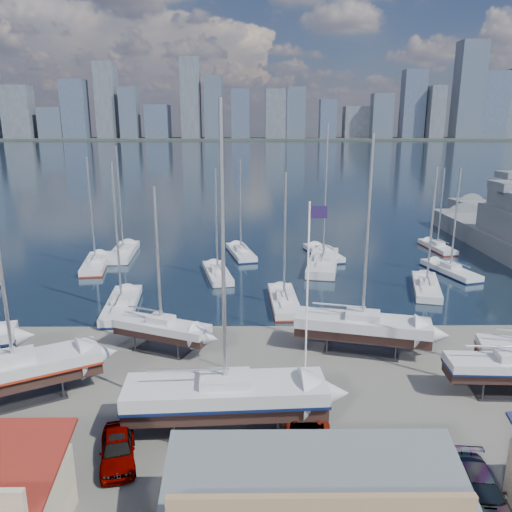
{
  "coord_description": "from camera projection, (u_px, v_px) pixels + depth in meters",
  "views": [
    {
      "loc": [
        -2.6,
        -41.79,
        17.59
      ],
      "look_at": [
        -2.16,
        8.0,
        4.42
      ],
      "focal_mm": 35.0,
      "sensor_mm": 36.0,
      "label": 1
    }
  ],
  "objects": [
    {
      "name": "ground",
      "position": [
        289.0,
        381.0,
        35.25
      ],
      "size": [
        1400.0,
        1400.0,
        0.0
      ],
      "primitive_type": "plane",
      "color": "#605E59",
      "rests_on": "ground"
    },
    {
      "name": "water",
      "position": [
        255.0,
        152.0,
        334.98
      ],
      "size": [
        1400.0,
        600.0,
        0.4
      ],
      "primitive_type": "cube",
      "color": "#192439",
      "rests_on": "ground"
    },
    {
      "name": "far_shore",
      "position": [
        254.0,
        139.0,
        586.02
      ],
      "size": [
        1400.0,
        80.0,
        2.2
      ],
      "primitive_type": "cube",
      "color": "#2D332D",
      "rests_on": "ground"
    },
    {
      "name": "skyline",
      "position": [
        247.0,
        105.0,
        570.21
      ],
      "size": [
        639.14,
        43.8,
        107.69
      ],
      "color": "#475166",
      "rests_on": "far_shore"
    },
    {
      "name": "sailboat_cradle_1",
      "position": [
        15.0,
        371.0,
        32.23
      ],
      "size": [
        10.82,
        7.77,
        17.2
      ],
      "rotation": [
        0.0,
        0.0,
        0.5
      ],
      "color": "#2D2D33",
      "rests_on": "ground"
    },
    {
      "name": "sailboat_cradle_2",
      "position": [
        161.0,
        328.0,
        39.53
      ],
      "size": [
        8.18,
        5.12,
        13.19
      ],
      "rotation": [
        0.0,
        0.0,
        -0.4
      ],
      "color": "#2D2D33",
      "rests_on": "ground"
    },
    {
      "name": "sailboat_cradle_3",
      "position": [
        226.0,
        396.0,
        29.12
      ],
      "size": [
        12.02,
        4.0,
        18.91
      ],
      "rotation": [
        0.0,
        0.0,
        0.06
      ],
      "color": "#2D2D33",
      "rests_on": "ground"
    },
    {
      "name": "sailboat_cradle_4",
      "position": [
        362.0,
        327.0,
        39.36
      ],
      "size": [
        10.84,
        5.45,
        16.97
      ],
      "rotation": [
        0.0,
        0.0,
        -0.25
      ],
      "color": "#2D2D33",
      "rests_on": "ground"
    },
    {
      "name": "sailboat_cradle_5",
      "position": [
        512.0,
        367.0,
        33.1
      ],
      "size": [
        8.67,
        2.84,
        13.98
      ],
      "rotation": [
        0.0,
        0.0,
        -0.05
      ],
      "color": "#2D2D33",
      "rests_on": "ground"
    },
    {
      "name": "sailboat_moored_1",
      "position": [
        96.0,
        265.0,
        63.37
      ],
      "size": [
        4.22,
        9.99,
        14.48
      ],
      "rotation": [
        0.0,
        0.0,
        1.73
      ],
      "color": "black",
      "rests_on": "water"
    },
    {
      "name": "sailboat_moored_2",
      "position": [
        124.0,
        254.0,
        68.8
      ],
      "size": [
        3.55,
        10.49,
        15.59
      ],
      "rotation": [
        0.0,
        0.0,
        1.64
      ],
      "color": "black",
      "rests_on": "water"
    },
    {
      "name": "sailboat_moored_3",
      "position": [
        122.0,
        307.0,
        48.75
      ],
      "size": [
        3.77,
        10.26,
        15.0
      ],
      "rotation": [
        0.0,
        0.0,
        1.67
      ],
      "color": "black",
      "rests_on": "water"
    },
    {
      "name": "sailboat_moored_4",
      "position": [
        218.0,
        274.0,
        59.34
      ],
      "size": [
        4.33,
        9.18,
        13.37
      ],
      "rotation": [
        0.0,
        0.0,
        1.79
      ],
      "color": "black",
      "rests_on": "water"
    },
    {
      "name": "sailboat_moored_5",
      "position": [
        241.0,
        253.0,
        68.95
      ],
      "size": [
        4.64,
        9.53,
        13.73
      ],
      "rotation": [
        0.0,
        0.0,
        1.81
      ],
      "color": "black",
      "rests_on": "water"
    },
    {
      "name": "sailboat_moored_6",
      "position": [
        284.0,
        302.0,
        50.0
      ],
      "size": [
        2.98,
        9.37,
        13.86
      ],
      "rotation": [
        0.0,
        0.0,
        1.61
      ],
      "color": "black",
      "rests_on": "water"
    },
    {
      "name": "sailboat_moored_7",
      "position": [
        323.0,
        265.0,
        63.38
      ],
      "size": [
        5.78,
        12.7,
        18.51
      ],
      "rotation": [
        0.0,
        0.0,
        1.37
      ],
      "color": "black",
      "rests_on": "water"
    },
    {
      "name": "sailboat_moored_8",
      "position": [
        323.0,
        254.0,
        68.62
      ],
      "size": [
        4.76,
        9.51,
        13.7
      ],
      "rotation": [
        0.0,
        0.0,
        1.82
      ],
      "color": "black",
      "rests_on": "water"
    },
    {
      "name": "sailboat_moored_9",
      "position": [
        426.0,
        288.0,
        54.32
      ],
      "size": [
        4.85,
        9.62,
        13.98
      ],
      "rotation": [
        0.0,
        0.0,
        1.32
      ],
      "color": "black",
      "rests_on": "water"
    },
    {
      "name": "sailboat_moored_10",
      "position": [
        450.0,
        271.0,
        60.56
      ],
      "size": [
        4.86,
        9.25,
        13.32
      ],
      "rotation": [
        0.0,
        0.0,
        1.85
      ],
      "color": "black",
      "rests_on": "water"
    },
    {
      "name": "sailboat_moored_11",
      "position": [
        437.0,
        248.0,
        72.24
      ],
      "size": [
        3.25,
        8.41,
        12.25
      ],
      "rotation": [
        0.0,
        0.0,
        1.69
      ],
      "color": "black",
      "rests_on": "water"
    },
    {
      "name": "car_a",
      "position": [
        118.0,
        449.0,
        26.71
      ],
      "size": [
        2.86,
        4.82,
        1.54
      ],
      "primitive_type": "imported",
      "rotation": [
        0.0,
        0.0,
        0.24
      ],
      "color": "gray",
      "rests_on": "ground"
    },
    {
      "name": "car_b",
      "position": [
        213.0,
        497.0,
        23.37
      ],
      "size": [
        4.2,
        1.63,
        1.36
      ],
      "primitive_type": "imported",
      "rotation": [
        0.0,
        0.0,
        1.53
      ],
      "color": "gray",
      "rests_on": "ground"
    },
    {
      "name": "car_c",
      "position": [
        306.0,
        449.0,
        26.64
      ],
      "size": [
        3.27,
        5.91,
        1.56
      ],
      "primitive_type": "imported",
      "rotation": [
        0.0,
        0.0,
        -0.12
      ],
      "color": "gray",
      "rests_on": "ground"
    },
    {
      "name": "car_d",
      "position": [
        480.0,
        492.0,
        23.6
      ],
      "size": [
        2.63,
        5.33,
        1.49
      ],
      "primitive_type": "imported",
      "rotation": [
        0.0,
        0.0,
        -0.11
      ],
      "color": "gray",
      "rests_on": "ground"
    },
    {
      "name": "flagpole",
      "position": [
        309.0,
        287.0,
        31.69
      ],
      "size": [
        1.15,
        0.12,
        13.05
      ],
      "color": "white",
      "rests_on": "ground"
    }
  ]
}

